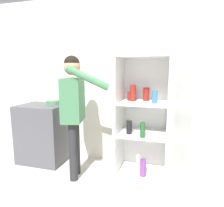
% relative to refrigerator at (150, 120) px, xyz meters
% --- Properties ---
extents(ground_plane, '(12.00, 12.00, 0.00)m').
position_rel_refrigerator_xyz_m(ground_plane, '(-0.39, -0.54, -0.82)').
color(ground_plane, beige).
extents(wall_back, '(7.00, 0.06, 2.55)m').
position_rel_refrigerator_xyz_m(wall_back, '(-0.39, 0.44, 0.46)').
color(wall_back, silver).
rests_on(wall_back, ground_plane).
extents(refrigerator, '(0.90, 1.26, 1.64)m').
position_rel_refrigerator_xyz_m(refrigerator, '(0.00, 0.00, 0.00)').
color(refrigerator, white).
rests_on(refrigerator, ground_plane).
extents(person, '(0.71, 0.55, 1.63)m').
position_rel_refrigerator_xyz_m(person, '(-0.97, -0.22, 0.22)').
color(person, '#262628').
rests_on(person, ground_plane).
extents(counter, '(0.71, 0.55, 0.91)m').
position_rel_refrigerator_xyz_m(counter, '(-1.68, 0.11, -0.36)').
color(counter, '#4C4C51').
rests_on(counter, ground_plane).
extents(bowl, '(0.22, 0.22, 0.07)m').
position_rel_refrigerator_xyz_m(bowl, '(-1.51, 0.17, 0.13)').
color(bowl, '#517F5B').
rests_on(bowl, counter).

